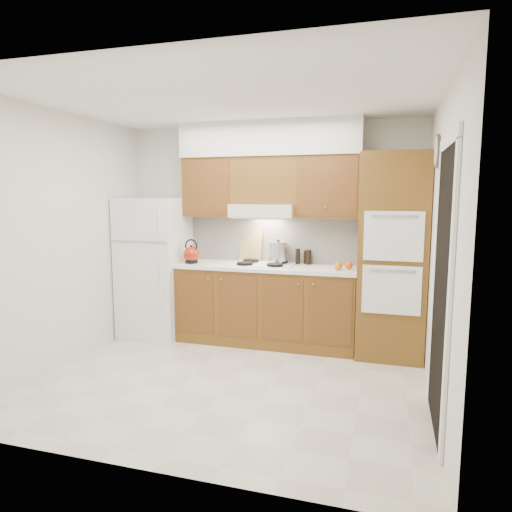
{
  "coord_description": "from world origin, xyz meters",
  "views": [
    {
      "loc": [
        1.4,
        -3.91,
        1.77
      ],
      "look_at": [
        0.12,
        0.45,
        1.15
      ],
      "focal_mm": 32.0,
      "sensor_mm": 36.0,
      "label": 1
    }
  ],
  "objects_px": {
    "fridge": "(155,267)",
    "kettle": "(191,255)",
    "stock_pot": "(278,252)",
    "oven_cabinet": "(392,257)"
  },
  "relations": [
    {
      "from": "fridge",
      "to": "kettle",
      "type": "bearing_deg",
      "value": -5.56
    },
    {
      "from": "oven_cabinet",
      "to": "fridge",
      "type": "bearing_deg",
      "value": -179.3
    },
    {
      "from": "kettle",
      "to": "stock_pot",
      "type": "relative_size",
      "value": 0.85
    },
    {
      "from": "oven_cabinet",
      "to": "stock_pot",
      "type": "distance_m",
      "value": 1.32
    },
    {
      "from": "fridge",
      "to": "kettle",
      "type": "height_order",
      "value": "fridge"
    },
    {
      "from": "fridge",
      "to": "stock_pot",
      "type": "relative_size",
      "value": 7.62
    },
    {
      "from": "oven_cabinet",
      "to": "stock_pot",
      "type": "xyz_separation_m",
      "value": [
        -1.31,
        0.16,
        -0.02
      ]
    },
    {
      "from": "fridge",
      "to": "stock_pot",
      "type": "distance_m",
      "value": 1.57
    },
    {
      "from": "fridge",
      "to": "kettle",
      "type": "xyz_separation_m",
      "value": [
        0.52,
        -0.05,
        0.19
      ]
    },
    {
      "from": "fridge",
      "to": "oven_cabinet",
      "type": "relative_size",
      "value": 0.78
    }
  ]
}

